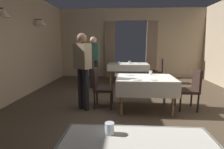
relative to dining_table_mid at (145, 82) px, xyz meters
The scene contains 18 objects.
ground 0.68m from the dining_table_mid, 144.51° to the right, with size 10.08×10.08×0.00m, color #4C3D2D.
wall_back 4.14m from the dining_table_mid, 92.64° to the left, with size 6.40×0.27×3.00m.
dining_table_mid is the anchor object (origin of this frame).
dining_table_far 2.75m from the dining_table_mid, 96.73° to the left, with size 1.53×0.89×0.75m.
chair_mid_right 1.05m from the dining_table_mid, ahead, with size 0.44×0.44×0.93m.
chair_mid_left 1.05m from the dining_table_mid, behind, with size 0.44×0.44×0.93m.
chair_far_right 2.97m from the dining_table_mid, 73.78° to the left, with size 0.44×0.44×0.93m.
glass_near_b 2.64m from the dining_table_mid, 103.35° to the right, with size 0.08×0.08×0.10m, color silver.
glass_mid_a 0.36m from the dining_table_mid, 60.57° to the left, with size 0.07×0.07×0.10m, color silver.
plate_mid_b 0.39m from the dining_table_mid, 127.12° to the right, with size 0.24×0.24×0.01m, color white.
plate_mid_c 0.34m from the dining_table_mid, 71.09° to the right, with size 0.19×0.19×0.01m, color white.
plate_mid_d 0.44m from the dining_table_mid, 149.56° to the left, with size 0.23×0.23×0.01m, color white.
plate_far_a 2.88m from the dining_table_mid, 88.79° to the left, with size 0.18×0.18×0.01m, color white.
glass_far_b 2.66m from the dining_table_mid, 104.36° to the left, with size 0.07×0.07×0.09m, color silver.
glass_far_c 2.70m from the dining_table_mid, 95.80° to the left, with size 0.08×0.08×0.11m, color silver.
plate_far_d 2.92m from the dining_table_mid, 103.83° to the left, with size 0.18×0.18×0.01m, color white.
person_waiter_by_doorway 1.45m from the dining_table_mid, behind, with size 0.42×0.38×1.72m.
person_diner_standing_aside 2.43m from the dining_table_mid, 128.56° to the left, with size 0.38×0.25×1.72m.
Camera 1 is at (-0.31, -3.79, 1.50)m, focal length 28.18 mm.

